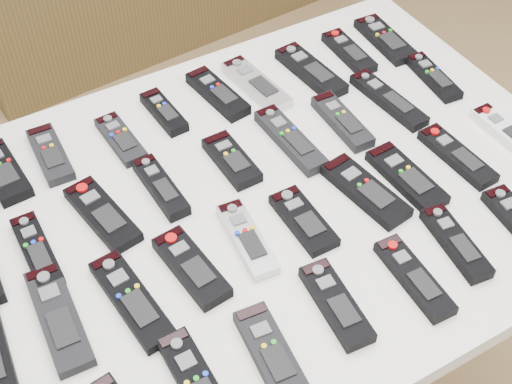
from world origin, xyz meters
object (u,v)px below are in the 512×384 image
remote_5 (218,94)px  remote_33 (336,304)px  remote_20 (59,318)px  remote_34 (414,278)px  remote_22 (191,267)px  remote_35 (456,243)px  table (256,220)px  remote_3 (121,139)px  remote_17 (388,100)px  remote_26 (406,177)px  remote_4 (164,112)px  remote_11 (37,251)px  remote_18 (433,77)px  remote_13 (161,187)px  remote_23 (247,239)px  remote_12 (102,214)px  remote_8 (349,52)px  remote_25 (366,191)px  remote_7 (311,71)px  remote_1 (3,172)px  remote_2 (50,154)px  remote_15 (290,140)px  remote_32 (271,354)px  remote_16 (342,121)px  remote_27 (457,156)px  remote_14 (232,160)px  remote_24 (304,220)px  remote_6 (256,85)px  remote_9 (385,39)px  remote_28 (508,133)px  remote_21 (132,300)px

remote_5 → remote_33: bearing=-105.4°
remote_20 → remote_34: bearing=-19.2°
remote_22 → remote_35: bearing=-29.2°
table → remote_3: 0.32m
remote_17 → remote_20: size_ratio=0.97×
remote_26 → remote_34: 0.23m
remote_4 → remote_35: (0.29, -0.57, 0.00)m
remote_11 → remote_18: remote_11 is taller
remote_11 → remote_18: (0.90, 0.03, -0.00)m
remote_13 → remote_23: remote_13 is taller
remote_12 → remote_11: bearing=-179.5°
remote_5 → remote_8: remote_5 is taller
remote_25 → remote_35: 0.19m
remote_7 → remote_1: bearing=172.2°
remote_2 → remote_33: 0.63m
remote_2 → remote_33: bearing=-60.8°
remote_15 → remote_32: (-0.28, -0.39, -0.00)m
remote_16 → remote_27: size_ratio=0.96×
remote_26 → remote_34: bearing=-127.3°
remote_12 → remote_14: bearing=-8.2°
remote_25 → remote_26: 0.09m
remote_24 → remote_35: (0.20, -0.18, 0.00)m
table → remote_16: 0.28m
remote_2 → remote_18: remote_2 is taller
remote_12 → remote_6: bearing=13.8°
remote_9 → remote_1: bearing=-178.0°
remote_7 → remote_6: bearing=166.5°
remote_15 → remote_27: remote_15 is taller
remote_15 → remote_20: (-0.54, -0.17, -0.00)m
remote_12 → remote_28: 0.81m
remote_21 → remote_32: size_ratio=1.18×
remote_33 → remote_35: same height
remote_5 → remote_21: (-0.36, -0.39, -0.00)m
remote_1 → remote_35: size_ratio=0.98×
remote_17 → remote_15: bearing=175.6°
remote_3 → remote_35: bearing=-56.3°
remote_7 → remote_9: size_ratio=1.07×
remote_9 → remote_26: size_ratio=1.01×
remote_33 → remote_28: bearing=22.4°
remote_23 → remote_28: (0.58, -0.03, 0.00)m
remote_13 → remote_34: bearing=-56.5°
remote_11 → remote_32: remote_32 is taller
table → remote_14: bearing=87.0°
remote_18 → remote_11: bearing=-172.4°
remote_3 → remote_23: size_ratio=0.87×
remote_11 → remote_25: size_ratio=0.90×
remote_21 → remote_27: size_ratio=1.15×
remote_1 → remote_2: 0.09m
remote_1 → remote_18: bearing=-15.1°
remote_12 → remote_22: size_ratio=1.08×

